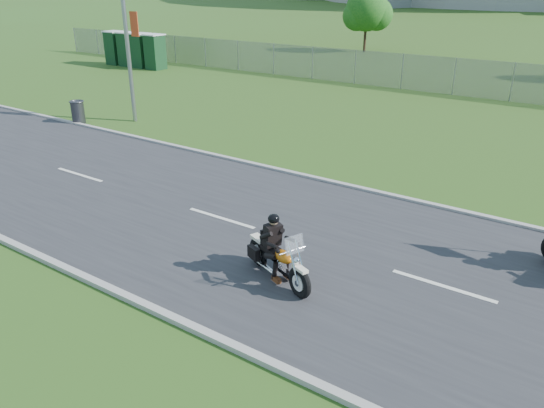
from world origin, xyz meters
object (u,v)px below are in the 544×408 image
Objects in this scene: porta_toilet_a at (155,53)px; motorcycle_lead at (277,260)px; porta_toilet_d at (115,48)px; porta_toilet_b at (141,51)px; porta_toilet_c at (128,50)px; trash_can at (78,113)px.

porta_toilet_a reaches higher than motorcycle_lead.
porta_toilet_d is at bearing 167.71° from motorcycle_lead.
porta_toilet_a is at bearing 0.00° from porta_toilet_b.
trash_can is (11.07, -12.70, -0.66)m from porta_toilet_c.
porta_toilet_a is 29.63m from motorcycle_lead.
porta_toilet_b is at bearing 180.00° from porta_toilet_a.
motorcycle_lead is (27.17, -18.70, -0.67)m from porta_toilet_d.
porta_toilet_b is at bearing 0.00° from porta_toilet_d.
porta_toilet_b is (-1.40, 0.00, 0.00)m from porta_toilet_a.
porta_toilet_a is at bearing 0.00° from porta_toilet_d.
porta_toilet_a is 1.08× the size of motorcycle_lead.
porta_toilet_d is 32.99m from motorcycle_lead.
porta_toilet_c is 1.40m from porta_toilet_d.
porta_toilet_c is at bearing 131.08° from trash_can.
motorcycle_lead is at bearing -35.97° from porta_toilet_c.
trash_can is at bearing -45.52° from porta_toilet_d.
porta_toilet_d is (-4.20, 0.00, 0.00)m from porta_toilet_a.
porta_toilet_c reaches higher than motorcycle_lead.
porta_toilet_c is 1.00× the size of porta_toilet_d.
porta_toilet_a and porta_toilet_c have the same top height.
porta_toilet_b is 1.08× the size of motorcycle_lead.
porta_toilet_c is at bearing 166.29° from motorcycle_lead.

